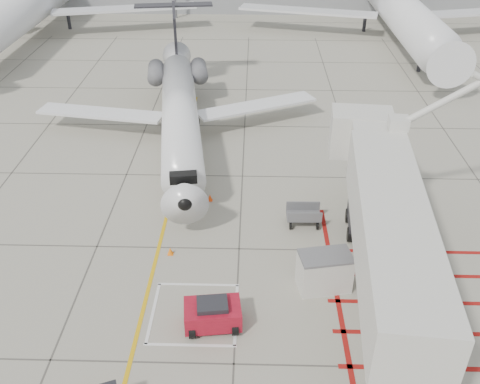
# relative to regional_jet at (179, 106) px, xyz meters

# --- Properties ---
(ground_plane) EXTENTS (260.00, 260.00, 0.00)m
(ground_plane) POSITION_rel_regional_jet_xyz_m (4.51, -15.18, -3.78)
(ground_plane) COLOR #9B9886
(ground_plane) RESTS_ON ground
(regional_jet) EXTENTS (26.79, 31.84, 7.56)m
(regional_jet) POSITION_rel_regional_jet_xyz_m (0.00, 0.00, 0.00)
(regional_jet) COLOR white
(regional_jet) RESTS_ON ground_plane
(jet_bridge) EXTENTS (11.26, 20.74, 7.98)m
(jet_bridge) POSITION_rel_regional_jet_xyz_m (11.33, -15.65, 0.21)
(jet_bridge) COLOR silver
(jet_bridge) RESTS_ON ground_plane
(pushback_tug) EXTENTS (2.79, 1.94, 1.52)m
(pushback_tug) POSITION_rel_regional_jet_xyz_m (3.45, -16.93, -3.02)
(pushback_tug) COLOR #A30F23
(pushback_tug) RESTS_ON ground_plane
(baggage_cart) EXTENTS (2.02, 1.30, 1.26)m
(baggage_cart) POSITION_rel_regional_jet_xyz_m (8.25, -8.71, -3.15)
(baggage_cart) COLOR #57585C
(baggage_cart) RESTS_ON ground_plane
(ground_power_unit) EXTENTS (2.80, 1.95, 2.03)m
(ground_power_unit) POSITION_rel_regional_jet_xyz_m (8.86, -14.15, -2.76)
(ground_power_unit) COLOR silver
(ground_power_unit) RESTS_ON ground_plane
(cone_nose) EXTENTS (0.32, 0.32, 0.45)m
(cone_nose) POSITION_rel_regional_jet_xyz_m (0.74, -11.73, -3.56)
(cone_nose) COLOR orange
(cone_nose) RESTS_ON ground_plane
(cone_side) EXTENTS (0.32, 0.32, 0.45)m
(cone_side) POSITION_rel_regional_jet_xyz_m (2.52, -6.27, -3.56)
(cone_side) COLOR #DF3E0B
(cone_side) RESTS_ON ground_plane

